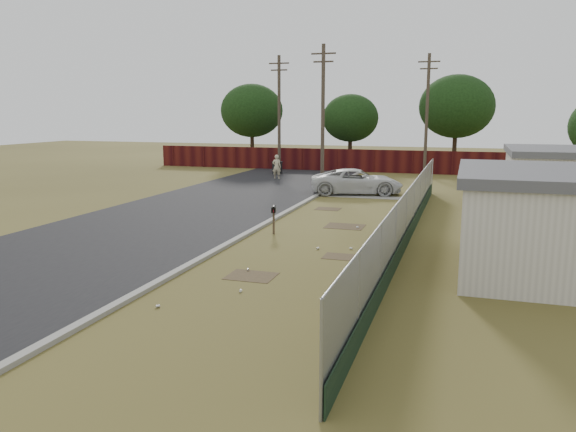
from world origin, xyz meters
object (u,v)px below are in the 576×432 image
(fire_hydrant, at_px, (350,306))
(mailbox, at_px, (274,212))
(pickup_truck, at_px, (357,182))
(pedestrian, at_px, (277,167))
(trash_bin, at_px, (277,168))

(fire_hydrant, xyz_separation_m, mailbox, (-4.77, 8.50, 0.47))
(pickup_truck, relative_size, pedestrian, 3.03)
(fire_hydrant, distance_m, mailbox, 9.75)
(fire_hydrant, relative_size, pickup_truck, 0.17)
(mailbox, distance_m, trash_bin, 21.82)
(pickup_truck, height_order, trash_bin, pickup_truck)
(fire_hydrant, distance_m, pickup_truck, 20.71)
(pedestrian, relative_size, trash_bin, 1.80)
(pickup_truck, distance_m, pedestrian, 8.96)
(mailbox, relative_size, trash_bin, 1.16)
(pickup_truck, bearing_deg, fire_hydrant, 175.67)
(fire_hydrant, bearing_deg, pedestrian, 112.20)
(pedestrian, bearing_deg, pickup_truck, 136.10)
(fire_hydrant, distance_m, trash_bin, 31.44)
(pickup_truck, distance_m, trash_bin, 11.87)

